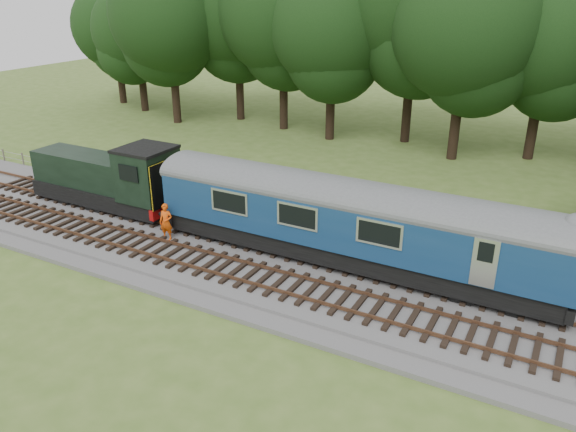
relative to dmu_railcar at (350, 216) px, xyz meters
The scene contains 9 objects.
ground 6.06m from the dmu_railcar, 165.16° to the right, with size 120.00×120.00×0.00m, color #476224.
ballast 5.98m from the dmu_railcar, 165.16° to the right, with size 70.00×7.00×0.35m, color #4C4C4F.
track_north 5.72m from the dmu_railcar, behind, with size 67.20×2.40×0.21m.
track_south 6.46m from the dmu_railcar, 150.41° to the right, with size 67.20×2.40×0.21m.
fence 6.66m from the dmu_railcar, 149.60° to the left, with size 64.00×0.12×1.00m, color #6B6054, non-canonical shape.
tree_line 21.43m from the dmu_railcar, 104.39° to the left, with size 70.00×8.00×18.00m, color black, non-canonical shape.
dmu_railcar is the anchor object (origin of this frame).
shunter_loco 13.94m from the dmu_railcar, behind, with size 8.91×2.60×3.38m.
worker 8.91m from the dmu_railcar, 168.00° to the right, with size 0.66×0.43×1.80m, color #EA4E0C.
Camera 1 is at (13.41, -19.11, 11.88)m, focal length 35.00 mm.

